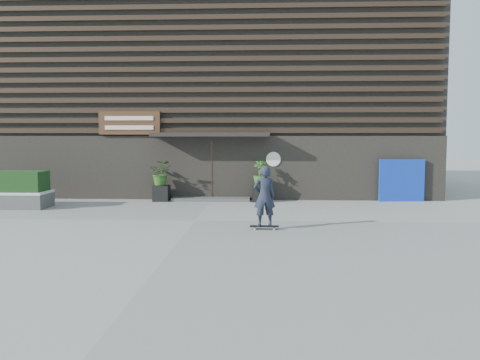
{
  "coord_description": "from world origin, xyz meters",
  "views": [
    {
      "loc": [
        2.01,
        -14.64,
        2.5
      ],
      "look_at": [
        1.27,
        1.25,
        1.1
      ],
      "focal_mm": 37.66,
      "sensor_mm": 36.0,
      "label": 1
    }
  ],
  "objects_px": {
    "planter_pot_left": "(161,193)",
    "blue_tarp": "(402,180)",
    "skateboarder": "(264,196)",
    "planter_pot_right": "(260,194)"
  },
  "relations": [
    {
      "from": "planter_pot_right",
      "to": "skateboarder",
      "type": "distance_m",
      "value": 5.76
    },
    {
      "from": "blue_tarp",
      "to": "skateboarder",
      "type": "bearing_deg",
      "value": -135.04
    },
    {
      "from": "planter_pot_left",
      "to": "blue_tarp",
      "type": "xyz_separation_m",
      "value": [
        9.18,
        0.3,
        0.51
      ]
    },
    {
      "from": "skateboarder",
      "to": "blue_tarp",
      "type": "bearing_deg",
      "value": 49.01
    },
    {
      "from": "planter_pot_left",
      "to": "skateboarder",
      "type": "xyz_separation_m",
      "value": [
        3.94,
        -5.73,
        0.59
      ]
    },
    {
      "from": "planter_pot_left",
      "to": "skateboarder",
      "type": "bearing_deg",
      "value": -55.45
    },
    {
      "from": "planter_pot_left",
      "to": "skateboarder",
      "type": "distance_m",
      "value": 6.98
    },
    {
      "from": "planter_pot_left",
      "to": "planter_pot_right",
      "type": "distance_m",
      "value": 3.8
    },
    {
      "from": "planter_pot_left",
      "to": "blue_tarp",
      "type": "height_order",
      "value": "blue_tarp"
    },
    {
      "from": "skateboarder",
      "to": "planter_pot_left",
      "type": "bearing_deg",
      "value": 124.55
    }
  ]
}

